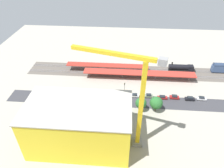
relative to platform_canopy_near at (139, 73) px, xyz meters
name	(u,v)px	position (x,y,z in m)	size (l,w,h in m)	color
ground_plane	(131,97)	(4.24, 15.73, -3.92)	(186.97, 186.97, 0.00)	#9E998C
rail_bed	(131,72)	(4.24, -7.16, -3.92)	(116.86, 14.12, 0.01)	#5B544C
street_asphalt	(131,101)	(4.24, 19.15, -3.92)	(116.86, 9.00, 0.01)	#38383D
track_rails	(131,71)	(4.24, -7.16, -3.74)	(116.86, 7.91, 0.12)	#9E9EA8
platform_canopy_near	(139,73)	(0.00, 0.00, 0.00)	(59.39, 5.57, 4.13)	#B73328
platform_canopy_far	(107,65)	(17.68, -6.81, -0.15)	(46.35, 4.57, 4.00)	#A82D23
locomotive	(182,68)	(-24.95, -10.23, -2.00)	(15.13, 3.17, 5.37)	black
parked_car_0	(201,98)	(-29.08, 15.46, -3.21)	(4.52, 2.03, 1.58)	black
parked_car_1	(190,99)	(-23.54, 16.18, -3.13)	(4.47, 1.84, 1.80)	black
parked_car_2	(174,97)	(-16.45, 15.57, -3.11)	(4.44, 2.04, 1.83)	black
parked_car_3	(162,97)	(-10.69, 16.14, -3.19)	(4.71, 1.82, 1.65)	black
parked_car_4	(149,96)	(-4.31, 15.45, -3.16)	(4.16, 1.98, 1.71)	black
parked_car_5	(135,95)	(2.43, 15.62, -3.20)	(4.27, 1.78, 1.64)	black
construction_building	(79,125)	(22.69, 43.94, 4.69)	(35.38, 19.49, 17.22)	yellow
construction_roof_slab	(77,107)	(22.69, 43.94, 13.50)	(35.98, 20.09, 0.40)	#ADA89E
tower_crane	(134,96)	(4.23, 42.65, 18.08)	(27.93, 9.02, 36.67)	gray
box_truck_0	(114,114)	(11.44, 30.01, -2.17)	(8.89, 2.86, 3.61)	black
street_tree_0	(141,103)	(0.00, 25.11, 0.27)	(4.80, 4.80, 6.61)	brown
street_tree_1	(51,94)	(40.17, 23.39, 1.76)	(5.48, 5.48, 8.43)	brown
street_tree_2	(156,103)	(-6.56, 24.82, 0.63)	(5.59, 5.59, 7.36)	brown
street_tree_3	(49,96)	(40.88, 24.09, 0.72)	(4.07, 4.07, 6.71)	brown
street_tree_4	(113,100)	(12.16, 24.60, 0.79)	(5.40, 5.40, 7.43)	brown
traffic_light	(124,87)	(7.43, 14.25, 0.53)	(0.50, 0.36, 6.73)	#333333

